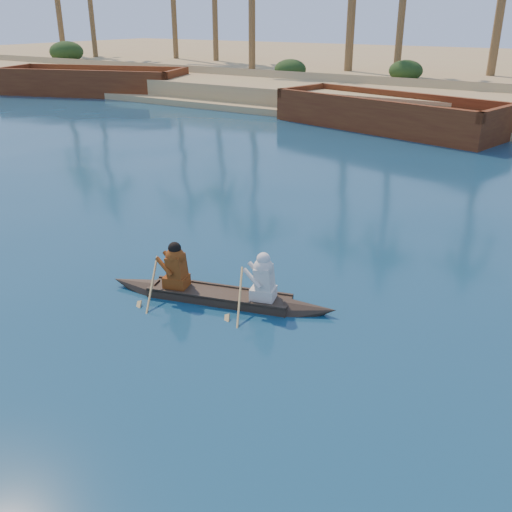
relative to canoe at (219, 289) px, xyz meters
The scene contains 3 objects.
canoe is the anchor object (origin of this frame).
barge_left 32.76m from the canoe, 141.38° to the left, with size 13.20×8.02×2.09m.
barge_mid 19.46m from the canoe, 101.31° to the left, with size 11.67×6.06×1.86m.
Camera 1 is at (-2.05, -5.05, 5.16)m, focal length 40.00 mm.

